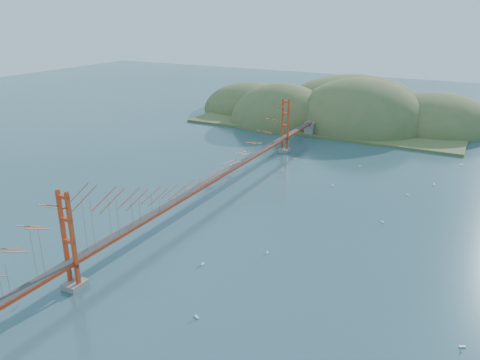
% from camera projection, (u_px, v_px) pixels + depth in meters
% --- Properties ---
extents(ground, '(320.00, 320.00, 0.00)m').
position_uv_depth(ground, '(213.00, 198.00, 77.45)').
color(ground, '#2E4F5D').
rests_on(ground, ground).
extents(bridge, '(2.20, 94.40, 12.00)m').
position_uv_depth(bridge, '(213.00, 157.00, 75.18)').
color(bridge, gray).
rests_on(bridge, ground).
extents(far_headlands, '(84.00, 58.00, 25.00)m').
position_uv_depth(far_headlands, '(344.00, 118.00, 133.18)').
color(far_headlands, olive).
rests_on(far_headlands, ground).
extents(sailboat_13, '(0.63, 0.63, 0.69)m').
position_uv_depth(sailboat_13, '(463.00, 346.00, 43.26)').
color(sailboat_13, white).
rests_on(sailboat_13, ground).
extents(sailboat_15, '(0.51, 0.61, 0.71)m').
position_uv_depth(sailboat_15, '(434.00, 184.00, 83.10)').
color(sailboat_15, white).
rests_on(sailboat_15, ground).
extents(sailboat_10, '(0.50, 0.61, 0.70)m').
position_uv_depth(sailboat_10, '(203.00, 263.00, 57.27)').
color(sailboat_10, white).
rests_on(sailboat_10, ground).
extents(sailboat_12, '(0.60, 0.53, 0.68)m').
position_uv_depth(sailboat_12, '(360.00, 166.00, 92.54)').
color(sailboat_12, white).
rests_on(sailboat_12, ground).
extents(sailboat_1, '(0.60, 0.60, 0.65)m').
position_uv_depth(sailboat_1, '(383.00, 221.00, 68.48)').
color(sailboat_1, white).
rests_on(sailboat_1, ground).
extents(sailboat_0, '(0.46, 0.50, 0.57)m').
position_uv_depth(sailboat_0, '(267.00, 252.00, 59.91)').
color(sailboat_0, white).
rests_on(sailboat_0, ground).
extents(sailboat_17, '(0.61, 0.59, 0.68)m').
position_uv_depth(sailboat_17, '(462.00, 165.00, 93.37)').
color(sailboat_17, white).
rests_on(sailboat_17, ground).
extents(sailboat_7, '(0.56, 0.51, 0.63)m').
position_uv_depth(sailboat_7, '(408.00, 194.00, 78.38)').
color(sailboat_7, white).
rests_on(sailboat_7, ground).
extents(sailboat_6, '(0.68, 0.68, 0.74)m').
position_uv_depth(sailboat_6, '(197.00, 316.00, 47.42)').
color(sailboat_6, white).
rests_on(sailboat_6, ground).
extents(sailboat_16, '(0.63, 0.63, 0.69)m').
position_uv_depth(sailboat_16, '(333.00, 185.00, 82.53)').
color(sailboat_16, white).
rests_on(sailboat_16, ground).
extents(sailboat_3, '(0.53, 0.53, 0.58)m').
position_uv_depth(sailboat_3, '(304.00, 162.00, 95.17)').
color(sailboat_3, white).
rests_on(sailboat_3, ground).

